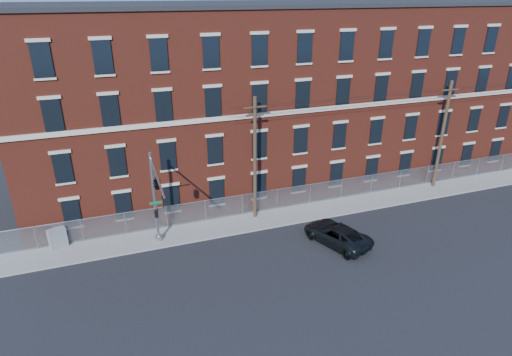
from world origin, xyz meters
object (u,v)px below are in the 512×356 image
at_px(traffic_signal_mast, 157,189).
at_px(pickup_truck, 337,234).
at_px(utility_cabinet, 58,238).
at_px(utility_pole_near, 255,157).

relative_size(traffic_signal_mast, pickup_truck, 1.31).
distance_m(traffic_signal_mast, utility_cabinet, 9.14).
height_order(traffic_signal_mast, utility_cabinet, traffic_signal_mast).
xyz_separation_m(utility_pole_near, utility_cabinet, (-14.97, 0.40, -4.47)).
distance_m(pickup_truck, utility_cabinet, 20.31).
xyz_separation_m(traffic_signal_mast, pickup_truck, (12.42, -2.24, -4.65)).
bearing_deg(utility_pole_near, traffic_signal_mast, -156.86).
bearing_deg(utility_cabinet, utility_pole_near, -22.21).
relative_size(traffic_signal_mast, utility_cabinet, 4.66).
relative_size(traffic_signal_mast, utility_pole_near, 0.70).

